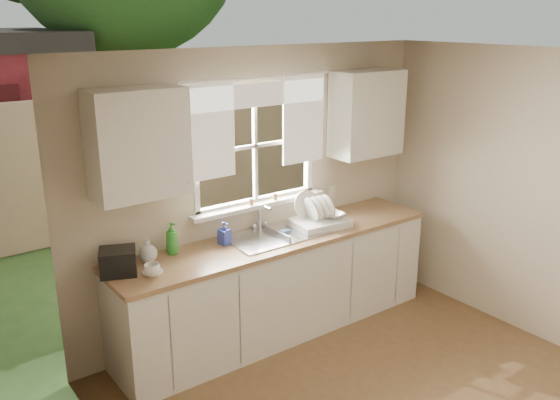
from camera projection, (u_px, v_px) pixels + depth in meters
room_walls at (443, 269)px, 3.68m from camera, size 3.62×4.02×2.50m
ceiling at (453, 60)px, 3.35m from camera, size 3.60×4.00×0.02m
window at (256, 165)px, 5.19m from camera, size 1.38×0.16×1.06m
curtains at (259, 115)px, 5.02m from camera, size 1.50×0.03×0.81m
base_cabinets at (278, 287)px, 5.26m from camera, size 3.00×0.62×0.87m
countertop at (278, 239)px, 5.12m from camera, size 3.04×0.65×0.04m
upper_cabinet_left at (138, 144)px, 4.29m from camera, size 0.70×0.33×0.80m
upper_cabinet_right at (367, 113)px, 5.60m from camera, size 0.70×0.33×0.80m
wall_outlet at (332, 192)px, 5.80m from camera, size 0.08×0.01×0.12m
sill_jars at (263, 199)px, 5.25m from camera, size 0.30×0.04×0.06m
sink at (276, 243)px, 5.16m from camera, size 0.88×0.52×0.40m
dish_rack at (319, 219)px, 5.36m from camera, size 0.53×0.42×0.31m
bowl at (334, 215)px, 5.39m from camera, size 0.19×0.19×0.05m
soap_bottle_a at (172, 238)px, 4.71m from camera, size 0.13×0.13×0.26m
soap_bottle_b at (224, 233)px, 4.92m from camera, size 0.10×0.11×0.19m
soap_bottle_c at (148, 250)px, 4.58m from camera, size 0.16×0.16×0.19m
saucer at (153, 272)px, 4.40m from camera, size 0.16×0.16×0.01m
cup at (152, 270)px, 4.33m from camera, size 0.12×0.12×0.10m
black_appliance at (118, 262)px, 4.36m from camera, size 0.33×0.31×0.19m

